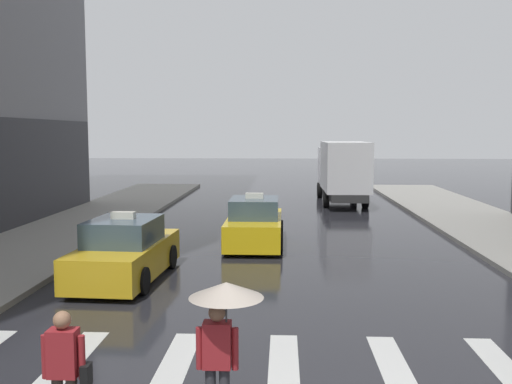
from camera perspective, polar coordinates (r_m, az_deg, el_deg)
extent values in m
cube|color=silver|center=(10.63, -17.83, -15.52)|extent=(0.50, 2.80, 0.01)
cube|color=silver|center=(10.16, -7.88, -16.29)|extent=(0.50, 2.80, 0.01)
cube|color=silver|center=(10.01, 2.75, -16.61)|extent=(0.50, 2.80, 0.01)
cube|color=silver|center=(10.17, 13.38, -16.38)|extent=(0.50, 2.80, 0.01)
cube|color=silver|center=(10.64, 23.32, -15.69)|extent=(0.50, 2.80, 0.01)
cube|color=gold|center=(15.59, -12.70, -6.38)|extent=(2.04, 4.59, 0.84)
cube|color=#384C5B|center=(15.36, -12.88, -3.75)|extent=(1.71, 2.18, 0.64)
cube|color=silver|center=(15.30, -12.92, -2.24)|extent=(0.61, 0.27, 0.18)
cylinder|color=black|center=(17.16, -13.97, -6.07)|extent=(0.26, 0.67, 0.66)
cylinder|color=black|center=(16.67, -8.40, -6.32)|extent=(0.26, 0.67, 0.66)
cylinder|color=black|center=(14.72, -17.56, -8.16)|extent=(0.26, 0.67, 0.66)
cylinder|color=black|center=(14.14, -11.12, -8.57)|extent=(0.26, 0.67, 0.66)
cube|color=#F2EAB2|center=(17.89, -12.31, -4.66)|extent=(0.20, 0.05, 0.14)
cube|color=#F2EAB2|center=(17.54, -8.38, -4.79)|extent=(0.20, 0.05, 0.14)
cube|color=yellow|center=(19.77, -0.14, -3.65)|extent=(1.82, 4.51, 0.84)
cube|color=#384C5B|center=(19.56, -0.15, -1.56)|extent=(1.61, 2.11, 0.64)
cube|color=silver|center=(19.51, -0.15, -0.36)|extent=(0.60, 0.24, 0.18)
cylinder|color=black|center=(21.20, -2.25, -3.64)|extent=(0.22, 0.66, 0.66)
cylinder|color=black|center=(21.11, 2.38, -3.68)|extent=(0.22, 0.66, 0.66)
cylinder|color=black|center=(18.55, -3.01, -5.01)|extent=(0.22, 0.66, 0.66)
cylinder|color=black|center=(18.46, 2.30, -5.07)|extent=(0.22, 0.66, 0.66)
cube|color=#F2EAB2|center=(22.04, -1.46, -2.55)|extent=(0.20, 0.04, 0.14)
cube|color=#F2EAB2|center=(21.98, 1.82, -2.58)|extent=(0.20, 0.04, 0.14)
cube|color=#2D2D2D|center=(31.36, 8.51, -0.02)|extent=(1.86, 6.62, 0.40)
cube|color=silver|center=(34.53, 7.95, 2.61)|extent=(2.12, 1.82, 2.10)
cube|color=#384C5B|center=(35.43, 7.81, 3.28)|extent=(1.89, 0.06, 0.95)
cube|color=silver|center=(30.35, 8.74, 2.53)|extent=(2.24, 4.82, 2.50)
cylinder|color=black|center=(34.36, 6.29, 0.19)|extent=(0.29, 0.90, 0.90)
cylinder|color=black|center=(34.56, 9.59, 0.17)|extent=(0.29, 0.90, 0.90)
cylinder|color=black|center=(29.86, 6.90, -0.68)|extent=(0.29, 0.90, 0.90)
cylinder|color=black|center=(30.09, 10.70, -0.69)|extent=(0.29, 0.90, 0.90)
cube|color=maroon|center=(7.69, -3.84, -14.76)|extent=(0.36, 0.24, 0.60)
sphere|color=#9E7051|center=(7.56, -3.86, -11.77)|extent=(0.22, 0.22, 0.22)
cylinder|color=maroon|center=(7.74, -5.59, -15.04)|extent=(0.09, 0.09, 0.55)
cylinder|color=maroon|center=(7.69, -2.07, -15.16)|extent=(0.09, 0.09, 0.55)
cylinder|color=#4C4C4C|center=(7.58, -2.93, -12.66)|extent=(0.02, 0.02, 1.00)
cone|color=gray|center=(7.46, -2.95, -9.60)|extent=(0.96, 0.96, 0.20)
cube|color=maroon|center=(7.79, -18.43, -14.79)|extent=(0.36, 0.24, 0.60)
sphere|color=#9E7051|center=(7.65, -18.54, -11.84)|extent=(0.22, 0.22, 0.22)
cylinder|color=maroon|center=(7.89, -20.03, -14.96)|extent=(0.09, 0.09, 0.55)
cylinder|color=maroon|center=(7.73, -16.77, -15.30)|extent=(0.09, 0.09, 0.55)
cube|color=black|center=(7.80, -16.36, -16.91)|extent=(0.10, 0.20, 0.28)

